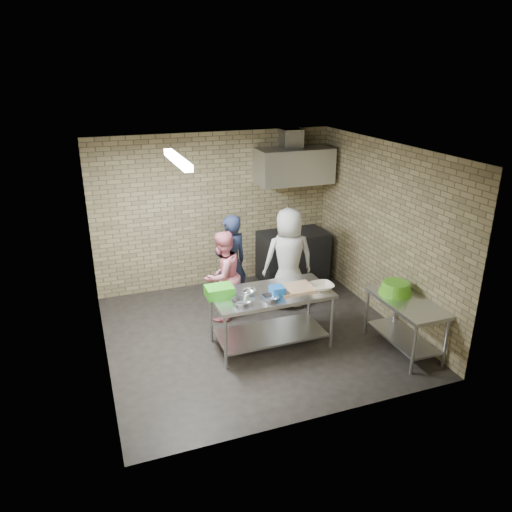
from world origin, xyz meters
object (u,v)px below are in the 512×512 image
(green_basin, at_px, (396,288))
(woman_pink, at_px, (223,276))
(green_crate, at_px, (219,291))
(bottle_green, at_px, (312,167))
(stove, at_px, (293,256))
(man_navy, at_px, (231,263))
(side_counter, at_px, (404,325))
(bottle_red, at_px, (292,168))
(prep_table, at_px, (271,319))
(woman_white, at_px, (288,259))
(blue_tub, at_px, (277,291))

(green_basin, distance_m, woman_pink, 2.54)
(green_crate, bearing_deg, bottle_green, 41.72)
(stove, bearing_deg, green_crate, -135.73)
(bottle_green, relative_size, man_navy, 0.09)
(side_counter, height_order, bottle_red, bottle_red)
(side_counter, bearing_deg, prep_table, 156.17)
(stove, bearing_deg, prep_table, -121.61)
(green_basin, bearing_deg, side_counter, -85.43)
(side_counter, xyz_separation_m, woman_white, (-0.96, 1.79, 0.45))
(blue_tub, height_order, man_navy, man_navy)
(stove, relative_size, woman_white, 0.72)
(green_crate, height_order, woman_pink, woman_pink)
(green_basin, bearing_deg, man_navy, 136.97)
(stove, relative_size, man_navy, 0.75)
(green_basin, xyz_separation_m, bottle_green, (0.02, 2.74, 1.18))
(prep_table, height_order, blue_tub, blue_tub)
(side_counter, xyz_separation_m, green_basin, (-0.02, 0.25, 0.46))
(bottle_green, height_order, woman_pink, bottle_green)
(woman_white, bearing_deg, bottle_green, -120.35)
(stove, distance_m, green_crate, 2.74)
(woman_pink, height_order, woman_white, woman_white)
(woman_white, bearing_deg, bottle_red, -106.74)
(green_crate, relative_size, man_navy, 0.23)
(bottle_green, distance_m, woman_white, 1.94)
(bottle_green, relative_size, woman_white, 0.09)
(woman_pink, bearing_deg, prep_table, 82.87)
(side_counter, xyz_separation_m, blue_tub, (-1.63, 0.64, 0.50))
(stove, relative_size, bottle_green, 8.00)
(green_crate, relative_size, woman_pink, 0.26)
(side_counter, bearing_deg, bottle_green, 90.00)
(woman_white, bearing_deg, man_navy, -3.23)
(prep_table, height_order, side_counter, prep_table)
(green_crate, bearing_deg, prep_table, -9.73)
(bottle_green, distance_m, woman_pink, 2.76)
(woman_pink, bearing_deg, bottle_green, -177.84)
(bottle_red, bearing_deg, prep_table, -119.77)
(prep_table, height_order, bottle_green, bottle_green)
(stove, relative_size, green_crate, 3.29)
(green_basin, relative_size, woman_pink, 0.32)
(stove, height_order, woman_pink, woman_pink)
(stove, xyz_separation_m, bottle_green, (0.45, 0.24, 1.57))
(prep_table, xyz_separation_m, bottle_red, (1.28, 2.25, 1.62))
(woman_pink, relative_size, woman_white, 0.86)
(prep_table, bearing_deg, bottle_green, 53.13)
(man_navy, height_order, woman_pink, man_navy)
(prep_table, height_order, woman_white, woman_white)
(blue_tub, relative_size, man_navy, 0.11)
(stove, distance_m, woman_pink, 1.94)
(woman_white, bearing_deg, green_crate, 41.66)
(prep_table, xyz_separation_m, green_basin, (1.66, -0.49, 0.43))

